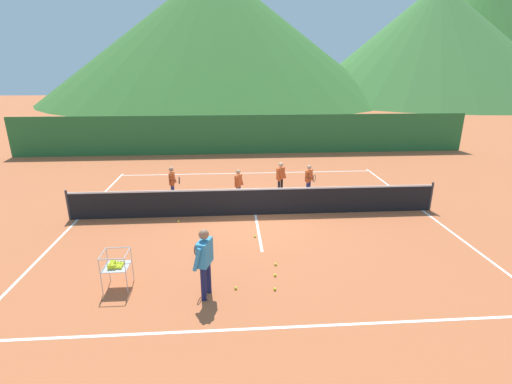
% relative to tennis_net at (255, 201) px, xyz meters
% --- Properties ---
extents(ground_plane, '(120.00, 120.00, 0.00)m').
position_rel_tennis_net_xyz_m(ground_plane, '(0.00, 0.00, -0.50)').
color(ground_plane, '#BC6038').
extents(line_baseline_near, '(12.12, 0.08, 0.01)m').
position_rel_tennis_net_xyz_m(line_baseline_near, '(0.00, -6.00, -0.50)').
color(line_baseline_near, white).
rests_on(line_baseline_near, ground).
extents(line_baseline_far, '(12.12, 0.08, 0.01)m').
position_rel_tennis_net_xyz_m(line_baseline_far, '(0.00, 5.42, -0.50)').
color(line_baseline_far, white).
rests_on(line_baseline_far, ground).
extents(line_sideline_west, '(0.08, 11.42, 0.01)m').
position_rel_tennis_net_xyz_m(line_sideline_west, '(-6.06, 0.00, -0.50)').
color(line_sideline_west, white).
rests_on(line_sideline_west, ground).
extents(line_sideline_east, '(0.08, 11.42, 0.01)m').
position_rel_tennis_net_xyz_m(line_sideline_east, '(6.06, 0.00, -0.50)').
color(line_sideline_east, white).
rests_on(line_sideline_east, ground).
extents(line_service_center, '(0.08, 5.57, 0.01)m').
position_rel_tennis_net_xyz_m(line_service_center, '(0.00, 0.00, -0.50)').
color(line_service_center, white).
rests_on(line_service_center, ground).
extents(tennis_net, '(12.69, 0.08, 1.05)m').
position_rel_tennis_net_xyz_m(tennis_net, '(0.00, 0.00, 0.00)').
color(tennis_net, '#333338').
rests_on(tennis_net, ground).
extents(instructor, '(0.45, 0.82, 1.64)m').
position_rel_tennis_net_xyz_m(instructor, '(-1.44, -4.79, 0.49)').
color(instructor, '#191E4C').
rests_on(instructor, ground).
extents(student_0, '(0.42, 0.63, 1.33)m').
position_rel_tennis_net_xyz_m(student_0, '(-3.07, 1.75, 0.30)').
color(student_0, navy).
rests_on(student_0, ground).
extents(student_1, '(0.36, 0.51, 1.27)m').
position_rel_tennis_net_xyz_m(student_1, '(-0.55, 1.42, 0.26)').
color(student_1, navy).
rests_on(student_1, ground).
extents(student_2, '(0.45, 0.51, 1.34)m').
position_rel_tennis_net_xyz_m(student_2, '(1.16, 2.11, 0.31)').
color(student_2, black).
rests_on(student_2, ground).
extents(student_3, '(0.42, 0.70, 1.27)m').
position_rel_tennis_net_xyz_m(student_3, '(2.26, 1.87, 0.27)').
color(student_3, navy).
rests_on(student_3, ground).
extents(ball_cart, '(0.58, 0.58, 0.90)m').
position_rel_tennis_net_xyz_m(ball_cart, '(-3.53, -4.31, 0.09)').
color(ball_cart, '#B7B7BC').
rests_on(ball_cart, ground).
extents(tennis_ball_0, '(0.07, 0.07, 0.07)m').
position_rel_tennis_net_xyz_m(tennis_ball_0, '(-0.77, -4.58, -0.47)').
color(tennis_ball_0, yellow).
rests_on(tennis_ball_0, ground).
extents(tennis_ball_1, '(0.07, 0.07, 0.07)m').
position_rel_tennis_net_xyz_m(tennis_ball_1, '(0.29, -3.55, -0.47)').
color(tennis_ball_1, yellow).
rests_on(tennis_ball_1, ground).
extents(tennis_ball_2, '(0.07, 0.07, 0.07)m').
position_rel_tennis_net_xyz_m(tennis_ball_2, '(0.21, -4.08, -0.47)').
color(tennis_ball_2, yellow).
rests_on(tennis_ball_2, ground).
extents(tennis_ball_3, '(0.07, 0.07, 0.07)m').
position_rel_tennis_net_xyz_m(tennis_ball_3, '(0.13, -4.69, -0.47)').
color(tennis_ball_3, yellow).
rests_on(tennis_ball_3, ground).
extents(tennis_ball_4, '(0.07, 0.07, 0.07)m').
position_rel_tennis_net_xyz_m(tennis_ball_4, '(-2.61, -0.49, -0.47)').
color(tennis_ball_4, yellow).
rests_on(tennis_ball_4, ground).
extents(tennis_ball_5, '(0.07, 0.07, 0.07)m').
position_rel_tennis_net_xyz_m(tennis_ball_5, '(-0.14, -1.82, -0.47)').
color(tennis_ball_5, yellow).
rests_on(tennis_ball_5, ground).
extents(windscreen_fence, '(26.65, 0.08, 2.28)m').
position_rel_tennis_net_xyz_m(windscreen_fence, '(0.00, 9.75, 0.64)').
color(windscreen_fence, '#286B33').
rests_on(windscreen_fence, ground).
extents(hill_0, '(39.66, 39.66, 16.56)m').
position_rel_tennis_net_xyz_m(hill_0, '(29.75, 45.93, 7.78)').
color(hill_0, '#427A38').
rests_on(hill_0, ground).
extents(hill_1, '(38.14, 38.14, 18.52)m').
position_rel_tennis_net_xyz_m(hill_1, '(38.87, 49.53, 8.76)').
color(hill_1, '#38702D').
rests_on(hill_1, ground).
extents(hill_2, '(51.64, 51.64, 18.99)m').
position_rel_tennis_net_xyz_m(hill_2, '(-2.56, 49.35, 9.00)').
color(hill_2, '#38702D').
rests_on(hill_2, ground).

